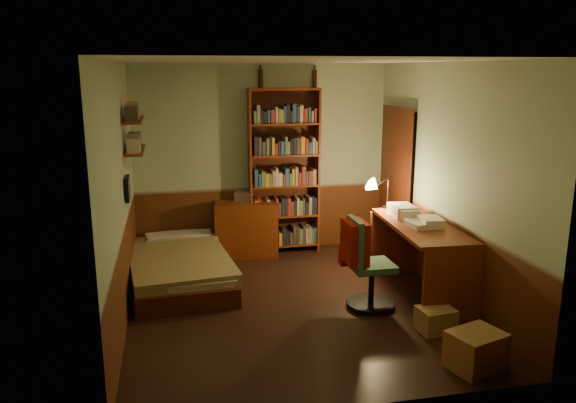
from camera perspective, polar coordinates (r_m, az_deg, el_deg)
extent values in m
cube|color=black|center=(6.29, 0.48, -10.41)|extent=(3.50, 4.00, 0.02)
cube|color=silver|center=(5.76, 0.53, 14.21)|extent=(3.50, 4.00, 0.02)
cube|color=#98B088|center=(7.83, -2.66, 4.32)|extent=(3.50, 0.02, 2.60)
cube|color=#98B088|center=(5.78, -16.81, 0.55)|extent=(0.02, 4.00, 2.60)
cube|color=#98B088|center=(6.49, 15.87, 1.96)|extent=(0.02, 4.00, 2.60)
cube|color=#98B088|center=(4.01, 6.70, -4.47)|extent=(3.50, 0.02, 2.60)
cube|color=black|center=(7.68, 11.01, 1.64)|extent=(0.06, 0.90, 2.00)
cube|color=#3D1709|center=(7.67, 10.77, 1.63)|extent=(0.02, 0.98, 2.08)
cube|color=olive|center=(6.96, -10.93, -5.54)|extent=(1.22, 2.10, 0.60)
cube|color=#63270E|center=(7.75, -4.24, -2.78)|extent=(0.90, 0.53, 0.75)
cube|color=#B2B2B7|center=(7.76, -4.55, 0.57)|extent=(0.27, 0.24, 0.12)
cube|color=#63270E|center=(7.75, -0.40, 3.03)|extent=(0.99, 0.35, 2.28)
cylinder|color=black|center=(7.68, -2.79, 12.35)|extent=(0.08, 0.08, 0.24)
cylinder|color=black|center=(7.84, 2.73, 12.36)|extent=(0.08, 0.08, 0.24)
cube|color=#63270E|center=(6.50, 13.21, -5.87)|extent=(0.74, 1.62, 0.85)
cube|color=silver|center=(6.65, 11.53, -0.92)|extent=(0.25, 0.34, 0.14)
cone|color=black|center=(6.97, 10.15, 2.01)|extent=(0.23, 0.23, 0.66)
cube|color=#386541|center=(6.07, 8.56, -5.84)|extent=(0.55, 0.48, 1.09)
cube|color=#A41603|center=(5.81, 6.20, 1.22)|extent=(0.21, 0.38, 0.45)
cube|color=#63270E|center=(6.80, -15.24, 5.06)|extent=(0.20, 0.90, 0.03)
cube|color=#63270E|center=(6.76, -15.42, 8.00)|extent=(0.20, 0.90, 0.03)
cube|color=black|center=(6.37, -16.00, 1.29)|extent=(0.04, 0.32, 0.26)
cube|color=olive|center=(5.23, 18.54, -14.15)|extent=(0.53, 0.47, 0.33)
cube|color=olive|center=(5.81, 14.77, -11.53)|extent=(0.37, 0.32, 0.24)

